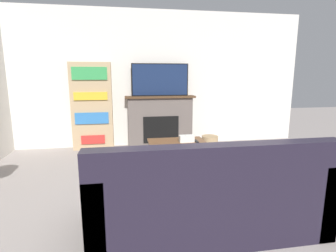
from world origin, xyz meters
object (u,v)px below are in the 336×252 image
(fireplace, at_px, (160,121))
(tv, at_px, (160,80))
(coffee_table, at_px, (177,145))
(couch, at_px, (206,199))
(bookshelf, at_px, (92,106))
(storage_basket, at_px, (210,142))

(fireplace, height_order, tv, tv)
(tv, height_order, coffee_table, tv)
(couch, bearing_deg, bookshelf, 113.50)
(fireplace, relative_size, storage_basket, 4.34)
(couch, xyz_separation_m, bookshelf, (-1.33, 3.07, 0.54))
(couch, bearing_deg, tv, 89.96)
(tv, distance_m, storage_basket, 1.59)
(coffee_table, height_order, storage_basket, coffee_table)
(coffee_table, distance_m, storage_basket, 1.38)
(tv, xyz_separation_m, bookshelf, (-1.34, -0.00, -0.50))
(coffee_table, bearing_deg, bookshelf, 135.02)
(couch, distance_m, coffee_table, 1.68)
(fireplace, relative_size, bookshelf, 0.84)
(fireplace, xyz_separation_m, couch, (-0.00, -3.09, -0.21))
(couch, relative_size, storage_basket, 6.50)
(tv, distance_m, couch, 3.24)
(coffee_table, bearing_deg, storage_basket, 49.26)
(couch, relative_size, bookshelf, 1.26)
(fireplace, distance_m, tv, 0.83)
(fireplace, height_order, coffee_table, fireplace)
(fireplace, xyz_separation_m, bookshelf, (-1.34, -0.02, 0.33))
(tv, xyz_separation_m, couch, (-0.00, -3.07, -1.04))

